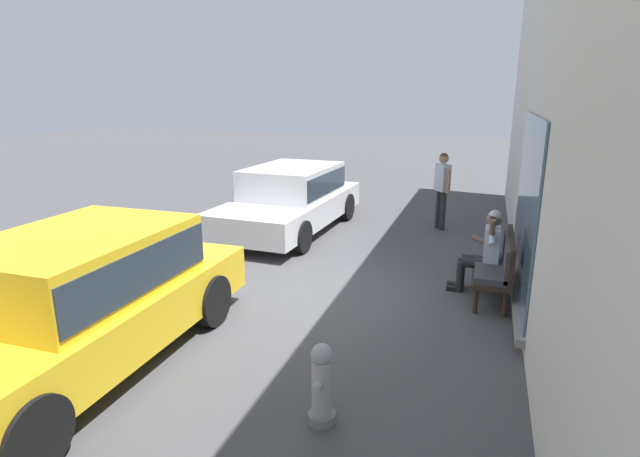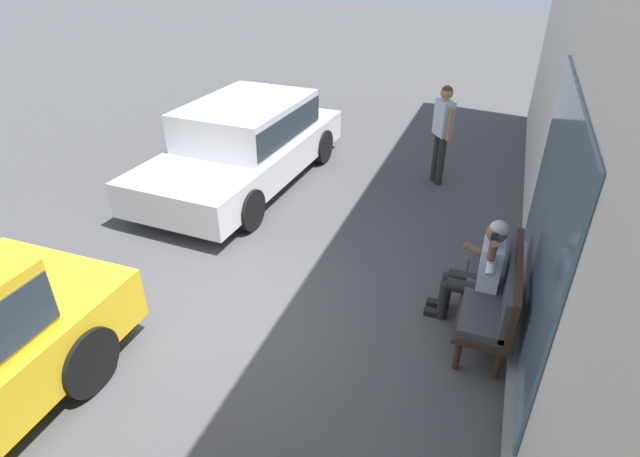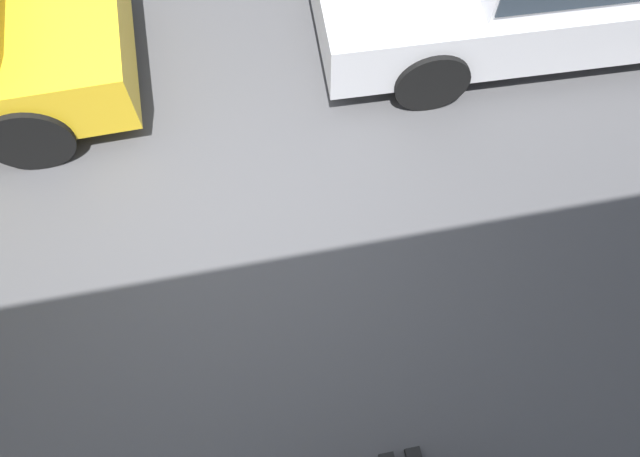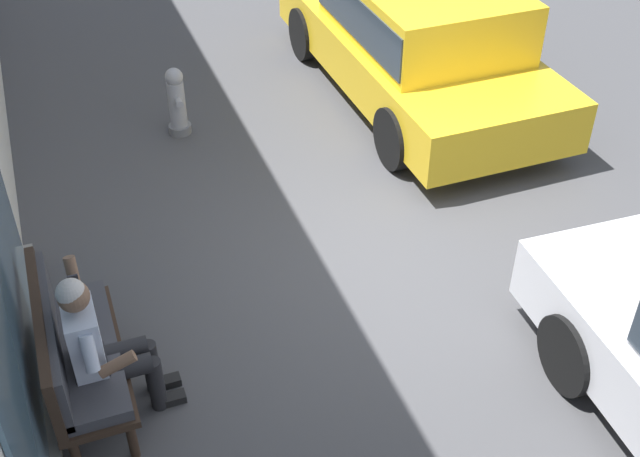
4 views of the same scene
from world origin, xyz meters
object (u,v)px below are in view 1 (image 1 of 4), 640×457
object	(u,v)px
parked_car_mid	(77,295)
fire_hydrant	(322,385)
bench	(499,263)
person_on_phone	(484,250)
pedestrian_standing	(442,185)
parked_car_near	(291,196)

from	to	relation	value
parked_car_mid	fire_hydrant	bearing A→B (deg)	87.04
parked_car_mid	fire_hydrant	distance (m)	2.94
fire_hydrant	bench	bearing A→B (deg)	156.73
person_on_phone	bench	bearing A→B (deg)	51.19
person_on_phone	parked_car_mid	bearing A→B (deg)	-49.18
parked_car_mid	pedestrian_standing	world-z (taller)	pedestrian_standing
parked_car_near	parked_car_mid	distance (m)	6.15
bench	parked_car_mid	size ratio (longest dim) A/B	0.32
parked_car_near	pedestrian_standing	xyz separation A→B (m)	(-1.14, 3.18, 0.24)
parked_car_near	pedestrian_standing	world-z (taller)	pedestrian_standing
person_on_phone	parked_car_near	xyz separation A→B (m)	(-2.48, -4.16, 0.09)
pedestrian_standing	parked_car_near	bearing A→B (deg)	-70.35
parked_car_near	fire_hydrant	bearing A→B (deg)	24.05
bench	person_on_phone	world-z (taller)	person_on_phone
person_on_phone	parked_car_near	size ratio (longest dim) A/B	0.29
bench	parked_car_near	size ratio (longest dim) A/B	0.32
person_on_phone	parked_car_near	bearing A→B (deg)	-120.86
bench	fire_hydrant	bearing A→B (deg)	-23.27
parked_car_mid	bench	bearing A→B (deg)	128.00
parked_car_near	parked_car_mid	size ratio (longest dim) A/B	1.00
pedestrian_standing	fire_hydrant	distance (m)	7.47
fire_hydrant	parked_car_mid	bearing A→B (deg)	-92.96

